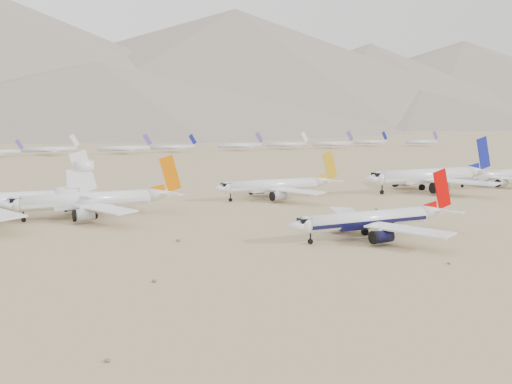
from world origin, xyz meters
TOP-DOWN VIEW (x-y plane):
  - ground at (0.00, 0.00)m, footprint 7000.00×7000.00m
  - main_airliner at (13.08, -0.94)m, footprint 44.24×43.21m
  - row2_navy_widebody at (84.99, 58.95)m, footprint 58.24×56.95m
  - row2_gold_tail at (22.57, 66.32)m, footprint 45.64×44.64m
  - row2_orange_tail at (-41.91, 55.61)m, footprint 48.02×46.98m
  - row2_blue_far at (121.28, 61.60)m, footprint 43.09×42.13m
  - distant_storage_row at (19.22, 333.61)m, footprint 623.33×57.28m
  - mountain_range at (70.18, 1648.01)m, footprint 7354.00×3024.00m
  - foothills at (526.68, 1100.00)m, footprint 4637.50×1395.00m
  - desert_scrub at (2.26, -29.21)m, footprint 261.14×121.67m

SIDE VIEW (x-z plane):
  - ground at x=0.00m, z-range 0.00..0.00m
  - desert_scrub at x=2.26m, z-range -0.03..0.60m
  - row2_blue_far at x=121.28m, z-range -3.39..11.92m
  - main_airliner at x=13.08m, z-range -3.51..12.10m
  - distant_storage_row at x=19.22m, z-range -3.21..12.03m
  - row2_gold_tail at x=22.57m, z-range -3.58..12.67m
  - row2_orange_tail at x=-41.91m, z-range -3.76..13.37m
  - row2_navy_widebody at x=84.99m, z-range -4.58..16.14m
  - foothills at x=526.68m, z-range -10.35..144.65m
  - mountain_range at x=70.18m, z-range -44.68..425.32m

